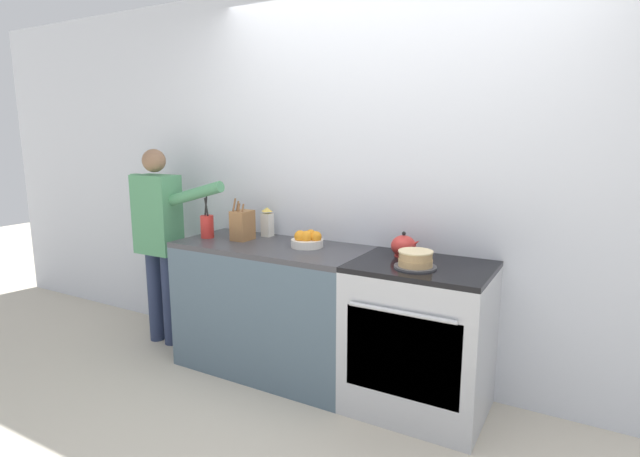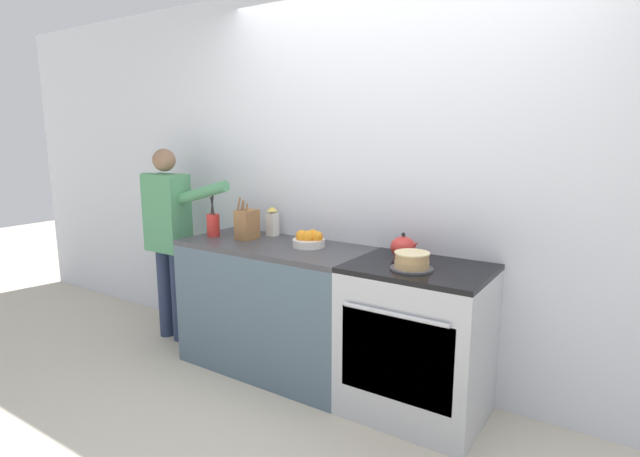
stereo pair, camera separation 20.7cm
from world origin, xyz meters
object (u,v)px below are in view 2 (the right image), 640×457
at_px(fruit_bowl, 309,240).
at_px(person_baker, 169,229).
at_px(stove_range, 416,341).
at_px(knife_block, 247,224).
at_px(layer_cake, 412,261).
at_px(tea_kettle, 403,247).
at_px(milk_carton, 272,222).
at_px(utensil_crock, 213,225).

relative_size(fruit_bowl, person_baker, 0.14).
distance_m(stove_range, knife_block, 1.41).
bearing_deg(fruit_bowl, layer_cake, -10.36).
bearing_deg(fruit_bowl, person_baker, -175.64).
relative_size(stove_range, tea_kettle, 4.83).
bearing_deg(layer_cake, stove_range, 84.41).
bearing_deg(stove_range, knife_block, 178.90).
bearing_deg(milk_carton, knife_block, -112.58).
xyz_separation_m(tea_kettle, milk_carton, (-1.06, 0.08, 0.04)).
relative_size(layer_cake, person_baker, 0.16).
xyz_separation_m(stove_range, utensil_crock, (-1.56, -0.04, 0.53)).
bearing_deg(tea_kettle, layer_cake, -55.60).
relative_size(tea_kettle, knife_block, 0.63).
bearing_deg(fruit_bowl, stove_range, -4.00).
height_order(stove_range, milk_carton, milk_carton).
distance_m(stove_range, tea_kettle, 0.55).
distance_m(layer_cake, utensil_crock, 1.55).
bearing_deg(stove_range, layer_cake, -95.59).
bearing_deg(stove_range, person_baker, -178.86).
distance_m(utensil_crock, milk_carton, 0.43).
height_order(stove_range, layer_cake, layer_cake).
bearing_deg(knife_block, tea_kettle, 5.26).
relative_size(layer_cake, milk_carton, 1.12).
xyz_separation_m(tea_kettle, knife_block, (-1.14, -0.10, 0.04)).
height_order(fruit_bowl, person_baker, person_baker).
distance_m(utensil_crock, person_baker, 0.49).
relative_size(stove_range, utensil_crock, 2.76).
height_order(knife_block, utensil_crock, utensil_crock).
bearing_deg(tea_kettle, stove_range, -39.52).
distance_m(stove_range, layer_cake, 0.50).
bearing_deg(milk_carton, layer_cake, -13.89).
relative_size(utensil_crock, person_baker, 0.21).
distance_m(layer_cake, milk_carton, 1.25).
relative_size(stove_range, knife_block, 3.03).
bearing_deg(layer_cake, knife_block, 175.01).
relative_size(knife_block, milk_carton, 1.39).
relative_size(utensil_crock, fruit_bowl, 1.53).
bearing_deg(utensil_crock, stove_range, 1.43).
bearing_deg(utensil_crock, tea_kettle, 6.85).
bearing_deg(knife_block, person_baker, -175.00).
relative_size(stove_range, layer_cake, 3.77).
xyz_separation_m(stove_range, tea_kettle, (-0.16, 0.13, 0.51)).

